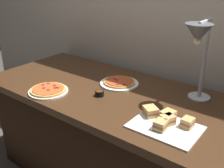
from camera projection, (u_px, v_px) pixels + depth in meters
The scene contains 7 objects.
back_wall at pixel (154, 16), 2.00m from camera, with size 4.40×0.04×2.40m, color beige.
buffet_table at pixel (114, 138), 1.96m from camera, with size 1.90×0.84×0.76m.
heat_lamp at pixel (199, 42), 1.46m from camera, with size 0.15×0.31×0.51m.
pizza_plate_front at pixel (48, 90), 1.79m from camera, with size 0.27×0.27×0.03m.
pizza_plate_center at pixel (119, 83), 1.91m from camera, with size 0.28×0.28×0.03m.
sandwich_platter at pixel (165, 122), 1.40m from camera, with size 0.35×0.25×0.06m.
sauce_cup_near at pixel (100, 93), 1.73m from camera, with size 0.06×0.06×0.04m.
Camera 1 is at (0.99, -1.31, 1.52)m, focal length 42.90 mm.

